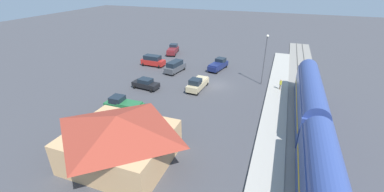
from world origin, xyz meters
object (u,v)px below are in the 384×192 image
passenger_train (315,133)px  sedan_black (146,84)px  suv_charcoal (175,67)px  pickup_maroon (173,50)px  pickup_navy (218,65)px  pickup_green (124,105)px  station_building (120,138)px  suv_red (153,60)px  pedestrian_on_platform (281,84)px  light_pole_near_platform (265,54)px  pickup_tan (198,84)px

passenger_train → sedan_black: size_ratio=7.73×
suv_charcoal → pickup_maroon: bearing=-63.8°
pickup_navy → pickup_green: 22.44m
station_building → suv_red: 29.38m
station_building → pedestrian_on_platform: station_building is taller
passenger_train → pickup_maroon: size_ratio=6.34×
pickup_navy → suv_red: size_ratio=1.14×
sedan_black → suv_charcoal: suv_charcoal is taller
passenger_train → station_building: bearing=22.0°
station_building → pickup_navy: bearing=-94.4°
station_building → light_pole_near_platform: light_pole_near_platform is taller
passenger_train → sedan_black: (24.69, -9.20, -1.98)m
pedestrian_on_platform → suv_red: suv_red is taller
station_building → pickup_maroon: (10.84, -36.66, -1.68)m
station_building → pickup_green: bearing=-56.8°
passenger_train → pickup_tan: 20.41m
pickup_green → suv_red: bearing=-73.6°
pickup_maroon → pickup_tan: (-12.33, 17.53, 0.00)m
station_building → sedan_black: 17.86m
pedestrian_on_platform → light_pole_near_platform: bearing=-30.5°
pickup_maroon → pedestrian_on_platform: bearing=151.7°
sedan_black → pickup_maroon: bearing=-78.4°
suv_charcoal → pickup_tan: bearing=137.5°
pickup_green → light_pole_near_platform: (-16.84, -16.35, 4.29)m
pickup_navy → suv_charcoal: bearing=29.9°
station_building → pedestrian_on_platform: bearing=-121.7°
suv_charcoal → passenger_train: bearing=142.2°
sedan_black → station_building: bearing=112.1°
light_pole_near_platform → sedan_black: bearing=25.4°
pickup_navy → pedestrian_on_platform: bearing=151.7°
station_building → light_pole_near_platform: bearing=-114.2°
pedestrian_on_platform → suv_charcoal: (19.55, -2.15, -0.13)m
pickup_green → station_building: bearing=123.2°
pickup_navy → light_pole_near_platform: bearing=152.5°
pickup_tan → suv_charcoal: size_ratio=1.07×
pickup_navy → light_pole_near_platform: light_pole_near_platform is taller
station_building → suv_charcoal: station_building is taller
pickup_tan → suv_charcoal: 9.13m
pickup_maroon → station_building: bearing=106.5°
pickup_maroon → suv_red: 9.50m
passenger_train → pickup_green: bearing=-3.3°
passenger_train → suv_charcoal: passenger_train is taller
pickup_navy → sedan_black: (8.95, 13.15, -0.15)m
pickup_tan → pickup_green: size_ratio=1.02×
pickup_navy → sedan_black: size_ratio=1.22×
station_building → pickup_navy: (-2.26, -29.61, -1.68)m
passenger_train → pickup_maroon: bearing=-45.6°
pickup_maroon → light_pole_near_platform: size_ratio=0.66×
suv_red → light_pole_near_platform: light_pole_near_platform is taller
sedan_black → suv_charcoal: size_ratio=0.90×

